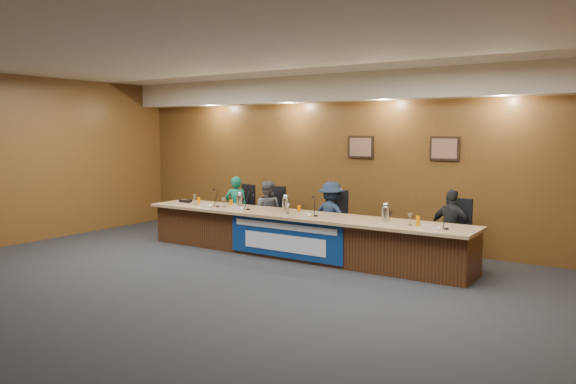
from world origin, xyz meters
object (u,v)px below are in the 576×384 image
(dais_body, at_px, (298,236))
(office_chair_c, at_px, (334,224))
(panelist_c, at_px, (331,217))
(speakerphone, at_px, (187,201))
(banner, at_px, (284,238))
(office_chair_a, at_px, (240,214))
(office_chair_d, at_px, (453,237))
(panelist_d, at_px, (452,229))
(panelist_a, at_px, (236,208))
(carafe_mid, at_px, (286,205))
(carafe_right, at_px, (386,214))
(office_chair_b, at_px, (270,217))
(carafe_left, at_px, (240,201))
(panelist_b, at_px, (267,212))

(dais_body, xyz_separation_m, office_chair_c, (0.28, 0.77, 0.13))
(panelist_c, relative_size, speakerphone, 3.93)
(banner, distance_m, office_chair_a, 2.24)
(office_chair_d, relative_size, speakerphone, 1.50)
(office_chair_a, bearing_deg, banner, -13.82)
(panelist_d, xyz_separation_m, office_chair_a, (-4.34, 0.10, -0.14))
(panelist_a, height_order, carafe_mid, panelist_a)
(panelist_a, xyz_separation_m, carafe_right, (3.52, -0.69, 0.24))
(office_chair_b, bearing_deg, office_chair_a, 179.87)
(panelist_c, height_order, carafe_left, panelist_c)
(office_chair_c, bearing_deg, office_chair_b, 164.43)
(office_chair_c, bearing_deg, banner, -118.78)
(panelist_a, relative_size, carafe_left, 5.46)
(panelist_a, distance_m, panelist_b, 0.75)
(panelist_b, xyz_separation_m, panelist_d, (3.59, 0.00, 0.02))
(office_chair_a, bearing_deg, carafe_mid, -6.32)
(panelist_d, xyz_separation_m, office_chair_c, (-2.17, 0.10, -0.14))
(banner, relative_size, panelist_c, 1.75)
(panelist_c, bearing_deg, banner, 79.16)
(panelist_b, height_order, carafe_mid, panelist_b)
(carafe_left, distance_m, speakerphone, 1.34)
(panelist_b, xyz_separation_m, speakerphone, (-1.49, -0.64, 0.17))
(panelist_d, relative_size, carafe_right, 5.34)
(office_chair_c, bearing_deg, panelist_b, 168.46)
(panelist_b, height_order, office_chair_a, panelist_b)
(panelist_b, height_order, office_chair_b, panelist_b)
(office_chair_a, distance_m, carafe_left, 1.03)
(office_chair_a, xyz_separation_m, office_chair_d, (4.34, 0.00, 0.00))
(office_chair_a, bearing_deg, panelist_b, 10.66)
(panelist_c, height_order, speakerphone, panelist_c)
(panelist_b, height_order, panelist_c, panelist_c)
(carafe_left, height_order, speakerphone, carafe_left)
(banner, bearing_deg, office_chair_a, 147.95)
(office_chair_a, bearing_deg, carafe_right, 5.60)
(carafe_left, relative_size, carafe_right, 0.99)
(banner, relative_size, carafe_right, 9.44)
(office_chair_b, distance_m, speakerphone, 1.69)
(panelist_d, bearing_deg, carafe_left, 17.66)
(banner, height_order, panelist_a, panelist_a)
(office_chair_b, height_order, carafe_left, carafe_left)
(banner, distance_m, carafe_mid, 0.72)
(panelist_c, distance_m, carafe_right, 1.53)
(banner, height_order, office_chair_c, banner)
(panelist_c, bearing_deg, panelist_b, 3.54)
(office_chair_d, bearing_deg, office_chair_b, -176.70)
(office_chair_b, distance_m, carafe_mid, 1.21)
(speakerphone, bearing_deg, office_chair_a, 45.13)
(office_chair_a, height_order, office_chair_d, same)
(office_chair_a, xyz_separation_m, carafe_right, (3.52, -0.79, 0.39))
(panelist_d, bearing_deg, speakerphone, 15.15)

